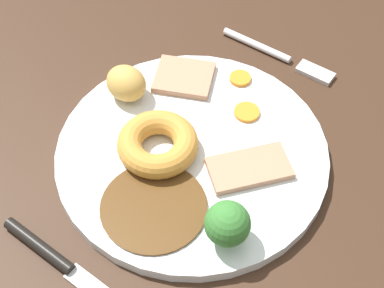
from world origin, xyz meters
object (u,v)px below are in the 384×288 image
Objects in this scene: dinner_plate at (192,154)px; carrot_coin_back at (247,112)px; carrot_coin_front at (240,78)px; fork at (280,56)px; broccoli_floret at (227,224)px; meat_slice_under at (184,77)px; meat_slice_main at (249,168)px; yorkshire_pudding at (158,144)px; knife at (64,265)px; roast_potato_left at (124,85)px.

dinner_plate is 8.01cm from carrot_coin_back.
fork is (-7.05, 2.02, -1.24)cm from carrot_coin_front.
fork is (-26.33, -6.52, -3.73)cm from broccoli_floret.
broccoli_floret is (15.97, 14.21, 2.32)cm from meat_slice_under.
broccoli_floret is (8.18, 1.73, 2.32)cm from meat_slice_main.
dinner_plate is 4.10cm from yorkshire_pudding.
yorkshire_pudding is 14.06cm from carrot_coin_front.
knife is (17.20, -3.78, -0.25)cm from dinner_plate.
broccoli_floret reaches higher than meat_slice_main.
meat_slice_main is 3.32× the size of carrot_coin_front.
meat_slice_main is at bearing 28.82° from carrot_coin_back.
meat_slice_main is 9.79cm from yorkshire_pudding.
broccoli_floret is at bearing 11.96° from meat_slice_main.
knife is (19.90, 6.56, -2.90)cm from roast_potato_left.
roast_potato_left reaches higher than meat_slice_main.
meat_slice_main is 8.68cm from broccoli_floret.
dinner_plate is 11.53× the size of carrot_coin_front.
meat_slice_under is 6.58cm from carrot_coin_front.
roast_potato_left is at bearing 114.69° from knife.
yorkshire_pudding is at bearing -55.91° from dinner_plate.
meat_slice_under reaches higher than dinner_plate.
roast_potato_left is 21.13cm from broccoli_floret.
carrot_coin_front and carrot_coin_back have the same top height.
broccoli_floret is at bearing -71.78° from fork.
knife is at bearing -3.10° from yorkshire_pudding.
yorkshire_pudding is (2.68, -9.37, 0.91)cm from meat_slice_main.
yorkshire_pudding is at bearing -116.36° from broccoli_floret.
carrot_coin_front is 29.20cm from knife.
meat_slice_main is 14.70cm from meat_slice_under.
dinner_plate is 6.54cm from meat_slice_main.
roast_potato_left is (5.76, -4.28, 1.55)cm from meat_slice_under.
dinner_plate is 11.59cm from broccoli_floret.
broccoli_floret reaches higher than roast_potato_left.
fork is (-16.12, 11.97, -2.96)cm from roast_potato_left.
meat_slice_under is 12.99cm from fork.
dinner_plate is 11.01cm from roast_potato_left.
meat_slice_under is at bearing -163.49° from yorkshire_pudding.
yorkshire_pudding is at bearing -10.58° from carrot_coin_front.
meat_slice_under is at bearing 101.53° from knife.
dinner_plate is at bearing -19.50° from carrot_coin_back.
fork is (-18.83, 1.63, -0.31)cm from dinner_plate.
carrot_coin_front is at bearing -148.51° from meat_slice_main.
broccoli_floret reaches higher than carrot_coin_front.
roast_potato_left is at bearing -122.52° from yorkshire_pudding.
meat_slice_under is 2.61× the size of carrot_coin_front.
carrot_coin_back is at bearing 81.85° from knife.
carrot_coin_front is 0.16× the size of fork.
broccoli_floret is at bearing 47.34° from dinner_plate.
broccoli_floret is 0.27× the size of knife.
fork is 36.43cm from knife.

